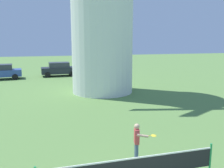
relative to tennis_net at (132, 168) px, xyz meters
The scene contains 4 objects.
tennis_net is the anchor object (origin of this frame).
player_far 1.87m from the tennis_net, 64.15° to the left, with size 0.72×0.64×1.29m.
parked_car_blue 22.75m from the tennis_net, 106.99° to the left, with size 4.28×2.21×1.56m.
parked_car_black 22.62m from the tennis_net, 91.48° to the left, with size 4.03×2.02×1.56m.
Camera 1 is at (-2.21, -4.13, 4.10)m, focal length 39.09 mm.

